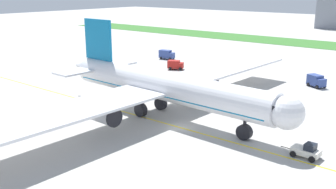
{
  "coord_description": "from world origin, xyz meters",
  "views": [
    {
      "loc": [
        38.22,
        -49.28,
        23.31
      ],
      "look_at": [
        -6.42,
        5.2,
        3.68
      ],
      "focal_mm": 41.38,
      "sensor_mm": 36.0,
      "label": 1
    }
  ],
  "objects_px": {
    "pushback_tug": "(307,151)",
    "service_truck_baggage_loader": "(167,54)",
    "airliner_foreground": "(162,86)",
    "ground_crew_wingwalker_port": "(98,110)",
    "service_truck_fuel_bowser": "(175,65)",
    "service_truck_catering_van": "(316,81)"
  },
  "relations": [
    {
      "from": "pushback_tug",
      "to": "service_truck_baggage_loader",
      "type": "height_order",
      "value": "service_truck_baggage_loader"
    },
    {
      "from": "airliner_foreground",
      "to": "ground_crew_wingwalker_port",
      "type": "xyz_separation_m",
      "value": [
        -9.49,
        -7.22,
        -4.79
      ]
    },
    {
      "from": "pushback_tug",
      "to": "ground_crew_wingwalker_port",
      "type": "bearing_deg",
      "value": -170.45
    },
    {
      "from": "ground_crew_wingwalker_port",
      "to": "service_truck_fuel_bowser",
      "type": "height_order",
      "value": "service_truck_fuel_bowser"
    },
    {
      "from": "ground_crew_wingwalker_port",
      "to": "service_truck_catering_van",
      "type": "xyz_separation_m",
      "value": [
        24.26,
        47.34,
        0.61
      ]
    },
    {
      "from": "pushback_tug",
      "to": "ground_crew_wingwalker_port",
      "type": "height_order",
      "value": "pushback_tug"
    },
    {
      "from": "pushback_tug",
      "to": "ground_crew_wingwalker_port",
      "type": "distance_m",
      "value": 37.66
    },
    {
      "from": "service_truck_catering_van",
      "to": "service_truck_fuel_bowser",
      "type": "bearing_deg",
      "value": -172.27
    },
    {
      "from": "pushback_tug",
      "to": "service_truck_catering_van",
      "type": "bearing_deg",
      "value": 107.4
    },
    {
      "from": "ground_crew_wingwalker_port",
      "to": "airliner_foreground",
      "type": "bearing_deg",
      "value": 37.24
    },
    {
      "from": "pushback_tug",
      "to": "service_truck_baggage_loader",
      "type": "xyz_separation_m",
      "value": [
        -64.43,
        47.01,
        0.62
      ]
    },
    {
      "from": "pushback_tug",
      "to": "airliner_foreground",
      "type": "bearing_deg",
      "value": 177.99
    },
    {
      "from": "service_truck_baggage_loader",
      "to": "service_truck_fuel_bowser",
      "type": "height_order",
      "value": "service_truck_baggage_loader"
    },
    {
      "from": "airliner_foreground",
      "to": "service_truck_fuel_bowser",
      "type": "bearing_deg",
      "value": 124.82
    },
    {
      "from": "ground_crew_wingwalker_port",
      "to": "service_truck_fuel_bowser",
      "type": "xyz_separation_m",
      "value": [
        -14.73,
        42.04,
        0.47
      ]
    },
    {
      "from": "service_truck_fuel_bowser",
      "to": "service_truck_catering_van",
      "type": "distance_m",
      "value": 39.35
    },
    {
      "from": "pushback_tug",
      "to": "service_truck_fuel_bowser",
      "type": "distance_m",
      "value": 63.02
    },
    {
      "from": "airliner_foreground",
      "to": "ground_crew_wingwalker_port",
      "type": "relative_size",
      "value": 53.75
    },
    {
      "from": "airliner_foreground",
      "to": "service_truck_fuel_bowser",
      "type": "relative_size",
      "value": 16.94
    },
    {
      "from": "airliner_foreground",
      "to": "service_truck_catering_van",
      "type": "xyz_separation_m",
      "value": [
        14.77,
        40.12,
        -4.18
      ]
    },
    {
      "from": "service_truck_fuel_bowser",
      "to": "ground_crew_wingwalker_port",
      "type": "bearing_deg",
      "value": -70.69
    },
    {
      "from": "pushback_tug",
      "to": "service_truck_fuel_bowser",
      "type": "xyz_separation_m",
      "value": [
        -51.87,
        35.79,
        0.44
      ]
    }
  ]
}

